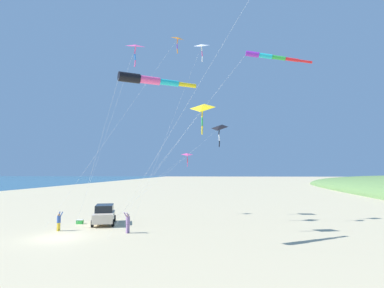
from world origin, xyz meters
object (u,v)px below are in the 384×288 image
Objects in this scene: cooler_box at (80,222)px; kite_windsock_white_trailing at (148,80)px; kite_windsock_long_streamer_right at (269,57)px; kite_delta_teal_far_right at (202,108)px; kite_delta_long_streamer_left at (187,155)px; parked_car at (104,214)px; kite_delta_striped_overhead at (135,47)px; person_adult_flyer at (128,222)px; kite_delta_checkered_midright at (201,46)px; kite_delta_magenta_far_left at (177,40)px; person_child_green_jacket at (59,220)px; kite_delta_small_distant at (219,128)px.

kite_windsock_white_trailing reaches higher than cooler_box.
kite_windsock_long_streamer_right is 1.51× the size of kite_windsock_white_trailing.
kite_delta_teal_far_right is 1.26× the size of kite_delta_long_streamer_left.
kite_windsock_long_streamer_right reaches higher than kite_delta_long_streamer_left.
parked_car is at bearing -18.25° from kite_windsock_long_streamer_right.
cooler_box is 23.28m from kite_windsock_long_streamer_right.
kite_delta_striped_overhead is at bearing 55.46° from kite_delta_long_streamer_left.
parked_car is 5.49m from person_adult_flyer.
kite_delta_striped_overhead is at bearing 14.57° from kite_delta_checkered_midright.
kite_delta_magenta_far_left is at bearing -56.80° from kite_delta_teal_far_right.
parked_car reaches higher than cooler_box.
kite_delta_teal_far_right is 5.97m from kite_windsock_white_trailing.
kite_delta_long_streamer_left is (-7.35, -7.26, 6.18)m from parked_car.
kite_delta_teal_far_right is 6.87m from kite_windsock_long_streamer_right.
cooler_box is 3.69m from person_child_green_jacket.
kite_delta_teal_far_right is at bearing -13.56° from kite_windsock_long_streamer_right.
kite_windsock_white_trailing reaches higher than kite_delta_long_streamer_left.
person_child_green_jacket is 0.09× the size of kite_windsock_long_streamer_right.
kite_windsock_white_trailing is 0.66× the size of kite_delta_striped_overhead.
kite_delta_long_streamer_left is (-9.76, -7.35, 6.92)m from cooler_box.
kite_delta_striped_overhead is at bearing -23.62° from kite_windsock_long_streamer_right.
cooler_box is 14.04m from kite_delta_long_streamer_left.
person_adult_flyer is at bearing -4.57° from kite_windsock_long_streamer_right.
kite_delta_long_streamer_left is at bearing -132.28° from person_child_green_jacket.
kite_delta_checkered_midright is 6.99m from kite_delta_striped_overhead.
kite_windsock_long_streamer_right is (-17.79, 4.97, 14.17)m from cooler_box.
parked_car is 0.25× the size of kite_delta_checkered_midright.
kite_delta_small_distant is at bearing -97.51° from kite_delta_teal_far_right.
kite_delta_teal_far_right is 0.60× the size of kite_delta_striped_overhead.
kite_delta_teal_far_right is (1.40, 10.60, 0.23)m from kite_delta_small_distant.
kite_delta_small_distant is at bearing -123.66° from kite_delta_magenta_far_left.
kite_delta_striped_overhead is at bearing 36.71° from kite_delta_small_distant.
person_child_green_jacket is 22.54m from kite_windsock_long_streamer_right.
person_child_green_jacket is 0.09× the size of kite_delta_checkered_midright.
kite_delta_teal_far_right is 0.60× the size of kite_windsock_long_streamer_right.
person_adult_flyer is 0.09× the size of kite_delta_magenta_far_left.
kite_windsock_long_streamer_right is 0.96× the size of kite_delta_magenta_far_left.
kite_delta_small_distant is 11.26m from kite_delta_magenta_far_left.
kite_windsock_white_trailing is (-8.59, 8.18, 11.53)m from cooler_box.
cooler_box is 0.03× the size of kite_delta_checkered_midright.
kite_delta_magenta_far_left is at bearing 87.39° from kite_delta_long_streamer_left.
kite_delta_checkered_midright is at bearing 112.54° from kite_delta_long_streamer_left.
kite_delta_small_distant reaches higher than person_adult_flyer.
kite_windsock_white_trailing reaches higher than kite_delta_small_distant.
kite_delta_striped_overhead is (12.69, -5.55, 3.62)m from kite_windsock_long_streamer_right.
kite_delta_magenta_far_left reaches higher than person_adult_flyer.
kite_delta_small_distant is 0.62× the size of kite_delta_magenta_far_left.
kite_delta_checkered_midright is at bearing -86.01° from kite_delta_teal_far_right.
kite_delta_checkered_midright is at bearing -144.85° from kite_delta_magenta_far_left.
person_adult_flyer is (-3.62, 4.13, -0.00)m from parked_car.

